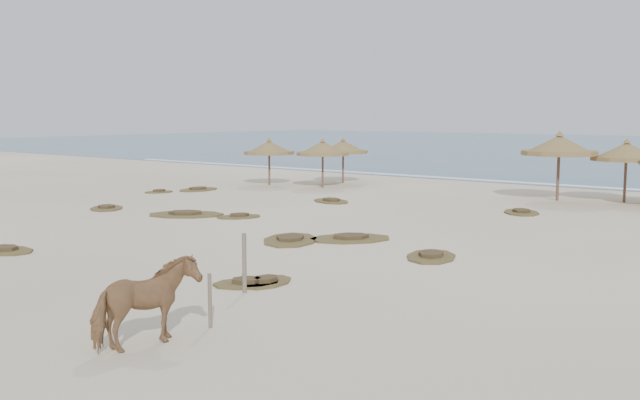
{
  "coord_description": "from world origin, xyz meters",
  "views": [
    {
      "loc": [
        15.82,
        -13.15,
        3.92
      ],
      "look_at": [
        1.29,
        5.0,
        1.12
      ],
      "focal_mm": 40.0,
      "sensor_mm": 36.0,
      "label": 1
    }
  ],
  "objects": [
    {
      "name": "scrub_4",
      "position": [
        6.19,
        3.78,
        0.05
      ],
      "size": [
        2.02,
        2.41,
        0.16
      ],
      "rotation": [
        0.0,
        0.0,
        1.96
      ],
      "color": "brown",
      "rests_on": "ground"
    },
    {
      "name": "fence_post_near",
      "position": [
        4.9,
        -2.18,
        0.66
      ],
      "size": [
        0.12,
        0.12,
        1.33
      ],
      "primitive_type": "cylinder",
      "rotation": [
        0.0,
        0.0,
        -0.3
      ],
      "color": "#6E6152",
      "rests_on": "ground"
    },
    {
      "name": "palapa_0",
      "position": [
        -11.07,
        15.93,
        2.05
      ],
      "size": [
        3.35,
        3.35,
        2.64
      ],
      "rotation": [
        0.0,
        0.0,
        0.21
      ],
      "color": "brown",
      "rests_on": "ground"
    },
    {
      "name": "scrub_13",
      "position": [
        -3.67,
        12.0,
        0.05
      ],
      "size": [
        2.55,
        2.2,
        0.16
      ],
      "rotation": [
        0.0,
        0.0,
        2.69
      ],
      "color": "brown",
      "rests_on": "ground"
    },
    {
      "name": "scrub_3",
      "position": [
        2.76,
        4.71,
        0.05
      ],
      "size": [
        2.98,
        3.12,
        0.16
      ],
      "rotation": [
        0.0,
        0.0,
        0.9
      ],
      "color": "brown",
      "rests_on": "ground"
    },
    {
      "name": "scrub_7",
      "position": [
        4.52,
        13.83,
        0.05
      ],
      "size": [
        2.25,
        2.5,
        0.16
      ],
      "rotation": [
        0.0,
        0.0,
        2.12
      ],
      "color": "brown",
      "rests_on": "ground"
    },
    {
      "name": "fence_post_far",
      "position": [
        6.25,
        -4.45,
        0.51
      ],
      "size": [
        0.1,
        0.1,
        1.02
      ],
      "primitive_type": "cylinder",
      "rotation": [
        0.0,
        0.0,
        -0.42
      ],
      "color": "#6E6152",
      "rests_on": "ground"
    },
    {
      "name": "palapa_1",
      "position": [
        -7.94,
        16.76,
        2.07
      ],
      "size": [
        3.26,
        3.26,
        2.67
      ],
      "rotation": [
        0.0,
        0.0,
        0.16
      ],
      "color": "brown",
      "rests_on": "ground"
    },
    {
      "name": "horse",
      "position": [
        6.24,
        -5.88,
        0.76
      ],
      "size": [
        1.07,
        1.91,
        1.53
      ],
      "primitive_type": "imported",
      "rotation": [
        0.0,
        0.0,
        3.0
      ],
      "color": "#946943",
      "rests_on": "ground"
    },
    {
      "name": "palapa_4",
      "position": [
        6.68,
        20.08,
        2.23
      ],
      "size": [
        3.56,
        3.56,
        2.87
      ],
      "rotation": [
        0.0,
        0.0,
        -0.18
      ],
      "color": "brown",
      "rests_on": "ground"
    },
    {
      "name": "scrub_1",
      "position": [
        -5.49,
        5.07,
        0.05
      ],
      "size": [
        3.57,
        3.33,
        0.16
      ],
      "rotation": [
        0.0,
        0.0,
        0.62
      ],
      "color": "brown",
      "rests_on": "ground"
    },
    {
      "name": "scrub_2",
      "position": [
        -3.42,
        5.94,
        0.05
      ],
      "size": [
        1.8,
        2.05,
        0.16
      ],
      "rotation": [
        0.0,
        0.0,
        1.08
      ],
      "color": "brown",
      "rests_on": "ground"
    },
    {
      "name": "scrub_11",
      "position": [
        -3.82,
        -3.1,
        0.05
      ],
      "size": [
        2.09,
        1.54,
        0.16
      ],
      "rotation": [
        0.0,
        0.0,
        0.16
      ],
      "color": "brown",
      "rests_on": "ground"
    },
    {
      "name": "palapa_3",
      "position": [
        4.07,
        18.93,
        2.48
      ],
      "size": [
        3.73,
        3.73,
        3.19
      ],
      "rotation": [
        0.0,
        0.0,
        -0.1
      ],
      "color": "brown",
      "rests_on": "ground"
    },
    {
      "name": "scrub_0",
      "position": [
        -9.49,
        4.24,
        0.05
      ],
      "size": [
        2.42,
        2.32,
        0.16
      ],
      "rotation": [
        0.0,
        0.0,
        2.45
      ],
      "color": "brown",
      "rests_on": "ground"
    },
    {
      "name": "scrub_9",
      "position": [
        1.44,
        3.33,
        0.05
      ],
      "size": [
        2.77,
        3.07,
        0.16
      ],
      "rotation": [
        0.0,
        0.0,
        2.12
      ],
      "color": "brown",
      "rests_on": "ground"
    },
    {
      "name": "scrub_12",
      "position": [
        4.43,
        -1.64,
        0.05
      ],
      "size": [
        1.77,
        1.87,
        0.16
      ],
      "rotation": [
        0.0,
        0.0,
        0.91
      ],
      "color": "brown",
      "rests_on": "ground"
    },
    {
      "name": "foam_line",
      "position": [
        0.0,
        26.0,
        0.0
      ],
      "size": [
        70.0,
        0.6,
        0.01
      ],
      "primitive_type": "cube",
      "color": "white",
      "rests_on": "ground"
    },
    {
      "name": "scrub_14",
      "position": [
        4.69,
        -1.26,
        0.05
      ],
      "size": [
        1.08,
        1.56,
        0.16
      ],
      "rotation": [
        0.0,
        0.0,
        1.65
      ],
      "color": "brown",
      "rests_on": "ground"
    },
    {
      "name": "ground",
      "position": [
        0.0,
        0.0,
        0.0
      ],
      "size": [
        160.0,
        160.0,
        0.0
      ],
      "primitive_type": "plane",
      "color": "beige",
      "rests_on": "ground"
    },
    {
      "name": "scrub_8",
      "position": [
        -12.81,
        9.62,
        0.05
      ],
      "size": [
        1.35,
        1.69,
        0.16
      ],
      "rotation": [
        0.0,
        0.0,
        1.27
      ],
      "color": "brown",
      "rests_on": "ground"
    },
    {
      "name": "palapa_2",
      "position": [
        -8.63,
        19.52,
        2.03
      ],
      "size": [
        2.82,
        2.82,
        2.62
      ],
      "rotation": [
        0.0,
        0.0,
        -0.01
      ],
      "color": "brown",
      "rests_on": "ground"
    },
    {
      "name": "scrub_6",
      "position": [
        -12.13,
        11.63,
        0.05
      ],
      "size": [
        1.74,
        2.5,
        0.16
      ],
      "rotation": [
        0.0,
        0.0,
        1.65
      ],
      "color": "brown",
      "rests_on": "ground"
    }
  ]
}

